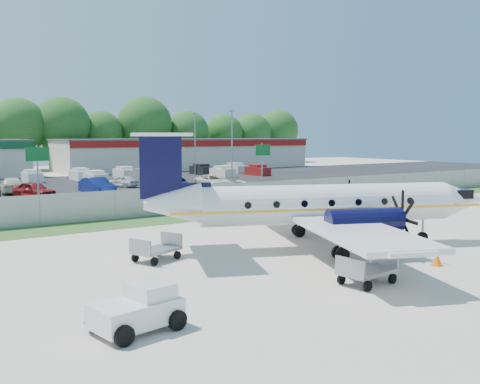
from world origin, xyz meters
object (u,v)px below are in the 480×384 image
baggage_cart_near (156,249)px  baggage_cart_far (367,270)px  aircraft (320,204)px  pushback_tug (139,308)px

baggage_cart_near → baggage_cart_far: baggage_cart_far is taller
baggage_cart_far → aircraft: bearing=63.4°
aircraft → pushback_tug: 13.83m
aircraft → baggage_cart_near: aircraft is taller
baggage_cart_near → baggage_cart_far: bearing=-57.7°
aircraft → baggage_cart_near: 8.65m
aircraft → baggage_cart_far: (-3.11, -6.20, -1.71)m
pushback_tug → baggage_cart_far: size_ratio=1.15×
aircraft → baggage_cart_near: size_ratio=7.55×
aircraft → baggage_cart_far: size_ratio=7.94×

